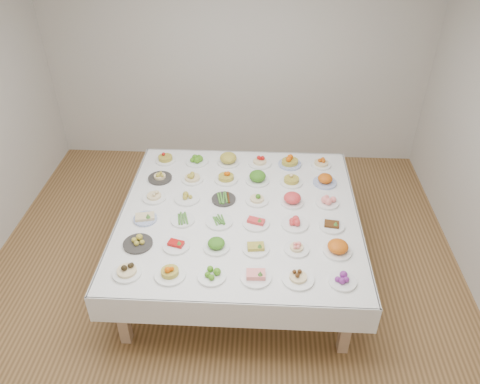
{
  "coord_description": "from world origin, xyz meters",
  "views": [
    {
      "loc": [
        0.36,
        -3.37,
        3.54
      ],
      "look_at": [
        0.16,
        0.33,
        0.88
      ],
      "focal_mm": 35.0,
      "sensor_mm": 36.0,
      "label": 1
    }
  ],
  "objects_px": {
    "dish_0": "(126,268)",
    "dish_18": "(154,195)",
    "dish_35": "(321,161)",
    "display_table": "(239,217)"
  },
  "relations": [
    {
      "from": "dish_0",
      "to": "dish_18",
      "type": "xyz_separation_m",
      "value": [
        0.01,
        1.04,
        -0.01
      ]
    },
    {
      "from": "dish_0",
      "to": "dish_35",
      "type": "bearing_deg",
      "value": 45.23
    },
    {
      "from": "display_table",
      "to": "dish_0",
      "type": "xyz_separation_m",
      "value": [
        -0.88,
        -0.87,
        0.13
      ]
    },
    {
      "from": "dish_0",
      "to": "dish_18",
      "type": "relative_size",
      "value": 1.02
    },
    {
      "from": "display_table",
      "to": "dish_18",
      "type": "xyz_separation_m",
      "value": [
        -0.86,
        0.17,
        0.11
      ]
    },
    {
      "from": "dish_18",
      "to": "dish_35",
      "type": "height_order",
      "value": "dish_35"
    },
    {
      "from": "display_table",
      "to": "dish_0",
      "type": "bearing_deg",
      "value": -135.1
    },
    {
      "from": "dish_35",
      "to": "display_table",
      "type": "bearing_deg",
      "value": -134.44
    },
    {
      "from": "dish_18",
      "to": "dish_35",
      "type": "bearing_deg",
      "value": 22.34
    },
    {
      "from": "dish_18",
      "to": "dish_0",
      "type": "bearing_deg",
      "value": -90.75
    }
  ]
}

